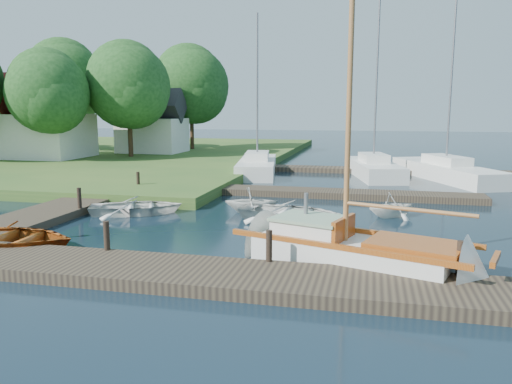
% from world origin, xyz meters
% --- Properties ---
extents(ground, '(160.00, 160.00, 0.00)m').
position_xyz_m(ground, '(0.00, 0.00, 0.00)').
color(ground, black).
rests_on(ground, ground).
extents(near_dock, '(18.00, 2.20, 0.30)m').
position_xyz_m(near_dock, '(0.00, -6.00, 0.15)').
color(near_dock, '#2D251D').
rests_on(near_dock, ground).
extents(left_dock, '(2.20, 18.00, 0.30)m').
position_xyz_m(left_dock, '(-8.00, 2.00, 0.15)').
color(left_dock, '#2D251D').
rests_on(left_dock, ground).
extents(far_dock, '(14.00, 1.60, 0.30)m').
position_xyz_m(far_dock, '(2.00, 6.50, 0.15)').
color(far_dock, '#2D251D').
rests_on(far_dock, ground).
extents(pontoon, '(30.00, 1.60, 0.30)m').
position_xyz_m(pontoon, '(10.00, 16.00, 0.15)').
color(pontoon, '#2D251D').
rests_on(pontoon, ground).
extents(shore, '(50.00, 40.00, 0.50)m').
position_xyz_m(shore, '(-28.00, 22.00, 0.25)').
color(shore, '#325622').
rests_on(shore, ground).
extents(mooring_post_1, '(0.16, 0.16, 0.80)m').
position_xyz_m(mooring_post_1, '(-3.00, -5.00, 0.70)').
color(mooring_post_1, black).
rests_on(mooring_post_1, near_dock).
extents(mooring_post_2, '(0.16, 0.16, 0.80)m').
position_xyz_m(mooring_post_2, '(1.50, -5.00, 0.70)').
color(mooring_post_2, black).
rests_on(mooring_post_2, near_dock).
extents(mooring_post_3, '(0.16, 0.16, 0.80)m').
position_xyz_m(mooring_post_3, '(6.00, -5.00, 0.70)').
color(mooring_post_3, black).
rests_on(mooring_post_3, near_dock).
extents(mooring_post_4, '(0.16, 0.16, 0.80)m').
position_xyz_m(mooring_post_4, '(-7.00, 0.00, 0.70)').
color(mooring_post_4, black).
rests_on(mooring_post_4, left_dock).
extents(mooring_post_5, '(0.16, 0.16, 0.80)m').
position_xyz_m(mooring_post_5, '(-7.00, 5.00, 0.70)').
color(mooring_post_5, black).
rests_on(mooring_post_5, left_dock).
extents(sailboat, '(7.40, 4.14, 9.83)m').
position_xyz_m(sailboat, '(3.67, -4.05, 0.34)').
color(sailboat, silver).
rests_on(sailboat, ground).
extents(dinghy, '(4.36, 3.20, 0.88)m').
position_xyz_m(dinghy, '(-6.51, -4.67, 0.44)').
color(dinghy, '#87330C').
rests_on(dinghy, ground).
extents(tender_a, '(4.28, 3.73, 0.74)m').
position_xyz_m(tender_a, '(-5.05, 0.85, 0.37)').
color(tender_a, silver).
rests_on(tender_a, ground).
extents(tender_b, '(2.42, 2.19, 1.11)m').
position_xyz_m(tender_b, '(-0.69, 2.17, 0.55)').
color(tender_b, silver).
rests_on(tender_b, ground).
extents(tender_c, '(4.18, 3.26, 0.79)m').
position_xyz_m(tender_c, '(1.04, 1.10, 0.40)').
color(tender_c, silver).
rests_on(tender_c, ground).
extents(tender_d, '(2.61, 2.53, 1.05)m').
position_xyz_m(tender_d, '(4.76, 2.54, 0.53)').
color(tender_d, silver).
rests_on(tender_d, ground).
extents(marina_boat_0, '(3.56, 8.38, 9.85)m').
position_xyz_m(marina_boat_0, '(-3.14, 13.88, 0.56)').
color(marina_boat_0, silver).
rests_on(marina_boat_0, ground).
extents(marina_boat_2, '(3.84, 7.89, 12.10)m').
position_xyz_m(marina_boat_2, '(4.05, 14.29, 0.58)').
color(marina_boat_2, silver).
rests_on(marina_boat_2, ground).
extents(marina_boat_3, '(5.74, 9.47, 12.47)m').
position_xyz_m(marina_boat_3, '(8.18, 13.84, 0.58)').
color(marina_boat_3, silver).
rests_on(marina_boat_3, ground).
extents(house_a, '(6.30, 5.00, 6.29)m').
position_xyz_m(house_a, '(-20.00, 16.00, 2.96)').
color(house_a, silver).
rests_on(house_a, shore).
extents(house_c, '(5.25, 4.00, 5.28)m').
position_xyz_m(house_c, '(-14.00, 22.00, 2.58)').
color(house_c, silver).
rests_on(house_c, shore).
extents(tree_2, '(5.83, 5.75, 7.82)m').
position_xyz_m(tree_2, '(-18.00, 14.05, 5.25)').
color(tree_2, '#332114').
rests_on(tree_2, shore).
extents(tree_3, '(6.41, 6.38, 8.74)m').
position_xyz_m(tree_3, '(-14.00, 18.05, 5.81)').
color(tree_3, '#332114').
rests_on(tree_3, shore).
extents(tree_4, '(7.01, 7.01, 9.66)m').
position_xyz_m(tree_4, '(-22.00, 22.05, 6.37)').
color(tree_4, '#332114').
rests_on(tree_4, shore).
extents(tree_7, '(6.83, 6.83, 9.38)m').
position_xyz_m(tree_7, '(-12.00, 26.05, 6.20)').
color(tree_7, '#332114').
rests_on(tree_7, shore).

